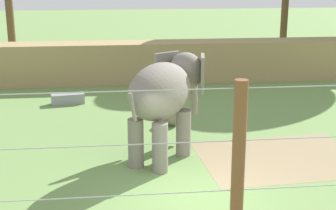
% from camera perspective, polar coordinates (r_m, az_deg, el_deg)
% --- Properties ---
extents(ground_plane, '(120.00, 120.00, 0.00)m').
position_cam_1_polar(ground_plane, '(13.09, 3.61, -10.39)').
color(ground_plane, '#6B8E4C').
extents(dirt_patch, '(5.20, 4.14, 0.01)m').
position_cam_1_polar(dirt_patch, '(15.90, 12.78, -5.93)').
color(dirt_patch, '#937F5B').
rests_on(dirt_patch, ground).
extents(embankment_wall, '(36.00, 1.80, 2.06)m').
position_cam_1_polar(embankment_wall, '(25.67, -1.59, 5.00)').
color(embankment_wall, tan).
rests_on(embankment_wall, ground).
extents(elephant, '(3.14, 3.73, 3.10)m').
position_cam_1_polar(elephant, '(14.92, -0.31, 1.33)').
color(elephant, gray).
rests_on(elephant, ground).
extents(enrichment_ball, '(0.72, 0.72, 0.72)m').
position_cam_1_polar(enrichment_ball, '(18.52, 0.42, -1.28)').
color(enrichment_ball, gray).
rests_on(enrichment_ball, ground).
extents(cable_fence, '(10.82, 0.25, 3.80)m').
position_cam_1_polar(cable_fence, '(9.43, 7.48, -8.42)').
color(cable_fence, brown).
rests_on(cable_fence, ground).
extents(feed_trough, '(1.47, 0.73, 0.44)m').
position_cam_1_polar(feed_trough, '(21.94, -11.46, 0.71)').
color(feed_trough, gray).
rests_on(feed_trough, ground).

